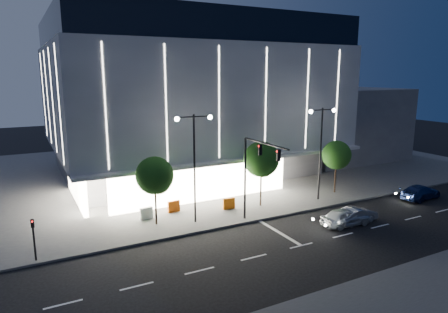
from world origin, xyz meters
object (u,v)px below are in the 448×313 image
at_px(street_lamp_east, 321,140).
at_px(car_third, 420,192).
at_px(street_lamp_west, 194,153).
at_px(ped_signal_far, 34,235).
at_px(barrier_a, 174,206).
at_px(tree_left, 155,178).
at_px(car_second, 356,215).
at_px(car_lead, 345,217).
at_px(barrier_b, 146,213).
at_px(tree_right, 336,157).
at_px(barrier_c, 229,204).
at_px(traffic_mast, 255,165).
at_px(tree_mid, 261,161).

height_order(street_lamp_east, car_third, street_lamp_east).
relative_size(street_lamp_west, ped_signal_far, 3.00).
relative_size(ped_signal_far, barrier_a, 2.73).
relative_size(street_lamp_east, tree_left, 1.57).
height_order(ped_signal_far, car_second, ped_signal_far).
bearing_deg(car_lead, street_lamp_west, 62.54).
relative_size(ped_signal_far, car_second, 0.76).
distance_m(street_lamp_east, barrier_b, 17.39).
bearing_deg(street_lamp_west, ped_signal_far, -172.87).
height_order(tree_right, car_third, tree_right).
bearing_deg(barrier_c, car_lead, -44.43).
bearing_deg(barrier_c, traffic_mast, -85.09).
distance_m(street_lamp_west, tree_left, 3.69).
distance_m(tree_mid, tree_right, 9.01).
distance_m(street_lamp_east, barrier_c, 10.59).
bearing_deg(tree_right, street_lamp_east, -161.37).
height_order(street_lamp_east, car_second, street_lamp_east).
height_order(tree_left, tree_mid, tree_mid).
bearing_deg(street_lamp_west, barrier_b, 143.52).
xyz_separation_m(car_lead, car_second, (1.23, 0.07, -0.07)).
distance_m(tree_right, car_second, 8.79).
bearing_deg(street_lamp_east, car_second, -101.07).
xyz_separation_m(tree_right, barrier_b, (-19.40, 1.47, -3.23)).
relative_size(street_lamp_west, car_lead, 2.13).
height_order(barrier_b, barrier_c, same).
height_order(traffic_mast, tree_left, traffic_mast).
distance_m(tree_left, car_third, 25.93).
height_order(tree_left, barrier_b, tree_left).
bearing_deg(ped_signal_far, tree_mid, 7.55).
xyz_separation_m(ped_signal_far, car_third, (34.19, -2.77, -1.19)).
relative_size(tree_right, barrier_c, 5.01).
distance_m(street_lamp_east, car_lead, 8.36).
bearing_deg(tree_mid, barrier_c, 170.85).
distance_m(tree_right, car_lead, 9.47).
relative_size(barrier_a, barrier_c, 1.00).
height_order(tree_mid, tree_right, tree_mid).
bearing_deg(barrier_c, barrier_a, 165.89).
relative_size(street_lamp_west, street_lamp_east, 1.00).
relative_size(traffic_mast, car_third, 1.47).
xyz_separation_m(traffic_mast, tree_left, (-6.97, 3.68, -0.99)).
xyz_separation_m(street_lamp_east, car_lead, (-2.40, -6.06, -5.24)).
relative_size(tree_left, car_second, 1.45).
height_order(tree_mid, barrier_b, tree_mid).
bearing_deg(ped_signal_far, street_lamp_east, 3.44).
bearing_deg(barrier_b, street_lamp_east, -18.05).
distance_m(ped_signal_far, car_second, 24.28).
distance_m(tree_mid, barrier_a, 8.81).
height_order(car_lead, car_second, car_lead).
bearing_deg(street_lamp_east, tree_right, 18.63).
height_order(ped_signal_far, tree_left, tree_left).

